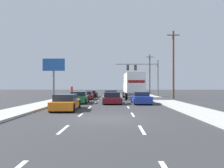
{
  "coord_description": "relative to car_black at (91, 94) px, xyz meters",
  "views": [
    {
      "loc": [
        0.56,
        -12.89,
        1.9
      ],
      "look_at": [
        0.13,
        15.58,
        2.13
      ],
      "focal_mm": 35.53,
      "sensor_mm": 36.0,
      "label": 1
    }
  ],
  "objects": [
    {
      "name": "box_truck",
      "position": [
        6.63,
        -4.74,
        1.57
      ],
      "size": [
        2.8,
        8.45,
        3.67
      ],
      "color": "white",
      "rests_on": "ground_plane"
    },
    {
      "name": "pedestrian_near_corner",
      "position": [
        -3.14,
        -0.84,
        0.53
      ],
      "size": [
        0.38,
        0.38,
        1.83
      ],
      "color": "#1E233F",
      "rests_on": "sidewalk_left"
    },
    {
      "name": "traffic_signal_mast",
      "position": [
        8.56,
        3.05,
        4.2
      ],
      "size": [
        7.69,
        0.69,
        6.57
      ],
      "color": "#595B56",
      "rests_on": "ground_plane"
    },
    {
      "name": "sidewalk_left",
      "position": [
        -3.06,
        -4.17,
        -0.46
      ],
      "size": [
        2.56,
        80.0,
        0.14
      ],
      "primitive_type": "cube",
      "color": "#B2AFA8",
      "rests_on": "ground_plane"
    },
    {
      "name": "utility_pole_mid",
      "position": [
        12.44,
        -4.93,
        4.54
      ],
      "size": [
        1.8,
        0.28,
        9.85
      ],
      "color": "brown",
      "rests_on": "ground_plane"
    },
    {
      "name": "lane_markings",
      "position": [
        3.47,
        -2.48,
        -0.52
      ],
      "size": [
        3.54,
        62.0,
        0.01
      ],
      "color": "silver",
      "rests_on": "ground_plane"
    },
    {
      "name": "car_black",
      "position": [
        0.0,
        0.0,
        0.0
      ],
      "size": [
        1.94,
        4.6,
        1.11
      ],
      "color": "black",
      "rests_on": "ground_plane"
    },
    {
      "name": "sidewalk_right",
      "position": [
        10.0,
        -4.17,
        -0.46
      ],
      "size": [
        2.56,
        80.0,
        0.14
      ],
      "primitive_type": "cube",
      "color": "#B2AFA8",
      "rests_on": "ground_plane"
    },
    {
      "name": "roadside_billboard",
      "position": [
        -7.0,
        2.34,
        4.28
      ],
      "size": [
        3.96,
        0.36,
        6.77
      ],
      "color": "slate",
      "rests_on": "ground_plane"
    },
    {
      "name": "car_blue",
      "position": [
        6.74,
        -13.46,
        0.06
      ],
      "size": [
        1.9,
        4.56,
        1.25
      ],
      "color": "#1E389E",
      "rests_on": "ground_plane"
    },
    {
      "name": "car_red",
      "position": [
        -0.08,
        -6.18,
        -0.0
      ],
      "size": [
        2.09,
        4.47,
        1.11
      ],
      "color": "red",
      "rests_on": "ground_plane"
    },
    {
      "name": "ground_plane",
      "position": [
        3.47,
        0.83,
        -0.53
      ],
      "size": [
        140.0,
        140.0,
        0.0
      ],
      "primitive_type": "plane",
      "color": "#333335"
    },
    {
      "name": "car_maroon",
      "position": [
        3.68,
        -13.53,
        0.04
      ],
      "size": [
        2.01,
        4.09,
        1.23
      ],
      "color": "maroon",
      "rests_on": "ground_plane"
    },
    {
      "name": "car_gray",
      "position": [
        3.42,
        -7.33,
        0.07
      ],
      "size": [
        2.03,
        4.43,
        1.3
      ],
      "color": "slate",
      "rests_on": "ground_plane"
    },
    {
      "name": "car_orange",
      "position": [
        0.13,
        -19.62,
        0.05
      ],
      "size": [
        2.02,
        4.7,
        1.24
      ],
      "color": "orange",
      "rests_on": "ground_plane"
    },
    {
      "name": "car_navy",
      "position": [
        3.25,
        -1.04,
        0.02
      ],
      "size": [
        2.04,
        4.55,
        1.21
      ],
      "color": "#141E4C",
      "rests_on": "ground_plane"
    },
    {
      "name": "car_green",
      "position": [
        0.05,
        -12.72,
        0.05
      ],
      "size": [
        2.03,
        4.67,
        1.26
      ],
      "color": "#196B38",
      "rests_on": "ground_plane"
    },
    {
      "name": "utility_pole_far",
      "position": [
        12.23,
        15.72,
        4.29
      ],
      "size": [
        1.8,
        0.28,
        9.35
      ],
      "color": "brown",
      "rests_on": "ground_plane"
    }
  ]
}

